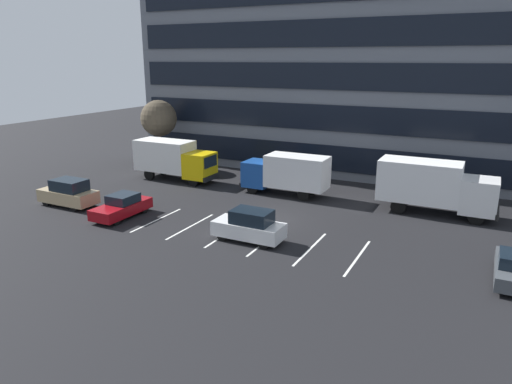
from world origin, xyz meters
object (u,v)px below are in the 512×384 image
object	(u,v)px
box_truck_white	(434,185)
suv_white	(250,226)
sedan_maroon	(122,206)
box_truck_yellow	(174,158)
box_truck_blue	(287,173)
suv_tan	(69,193)
bare_tree	(159,118)

from	to	relation	value
box_truck_white	suv_white	world-z (taller)	box_truck_white
box_truck_white	sedan_maroon	distance (m)	21.95
box_truck_yellow	box_truck_white	size ratio (longest dim) A/B	0.95
box_truck_blue	suv_white	xyz separation A→B (m)	(1.95, -10.18, -0.91)
box_truck_blue	suv_tan	bearing A→B (deg)	-142.98
suv_tan	box_truck_white	bearing A→B (deg)	22.87
suv_tan	box_truck_blue	bearing A→B (deg)	37.02
box_truck_yellow	suv_white	world-z (taller)	box_truck_yellow
box_truck_white	sedan_maroon	xyz separation A→B (m)	(-19.22, -10.52, -1.35)
suv_tan	suv_white	bearing A→B (deg)	-0.34
suv_white	sedan_maroon	world-z (taller)	suv_white
box_truck_yellow	box_truck_white	bearing A→B (deg)	0.97
box_truck_blue	box_truck_yellow	size ratio (longest dim) A/B	0.93
suv_white	sedan_maroon	bearing A→B (deg)	-179.54
box_truck_white	bare_tree	world-z (taller)	bare_tree
box_truck_yellow	box_truck_white	world-z (taller)	box_truck_white
box_truck_yellow	sedan_maroon	world-z (taller)	box_truck_yellow
box_truck_blue	suv_white	size ratio (longest dim) A/B	1.64
box_truck_white	sedan_maroon	size ratio (longest dim) A/B	1.80
box_truck_blue	suv_white	distance (m)	10.41
bare_tree	box_truck_blue	bearing A→B (deg)	-13.34
box_truck_blue	sedan_maroon	world-z (taller)	box_truck_blue
box_truck_blue	suv_tan	size ratio (longest dim) A/B	1.57
box_truck_white	suv_tan	xyz separation A→B (m)	(-24.55, -10.35, -1.11)
box_truck_blue	sedan_maroon	size ratio (longest dim) A/B	1.58
suv_tan	suv_white	xyz separation A→B (m)	(15.33, -0.09, -0.04)
suv_tan	suv_white	distance (m)	15.33
box_truck_blue	bare_tree	world-z (taller)	bare_tree
box_truck_white	bare_tree	bearing A→B (deg)	172.72
sedan_maroon	box_truck_blue	bearing A→B (deg)	51.89
box_truck_yellow	bare_tree	world-z (taller)	bare_tree
box_truck_blue	box_truck_yellow	xyz separation A→B (m)	(-11.03, -0.11, 0.15)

